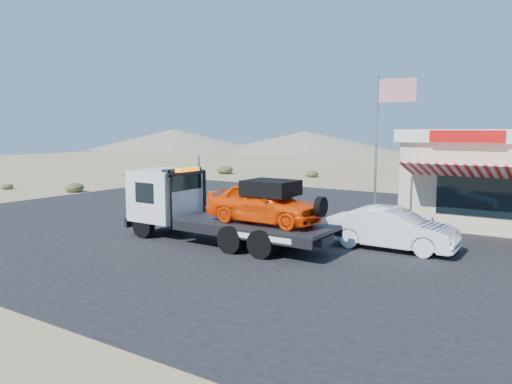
{
  "coord_description": "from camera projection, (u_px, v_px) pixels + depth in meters",
  "views": [
    {
      "loc": [
        11.67,
        -14.81,
        3.97
      ],
      "look_at": [
        1.07,
        1.27,
        1.5
      ],
      "focal_mm": 35.0,
      "sensor_mm": 36.0,
      "label": 1
    }
  ],
  "objects": [
    {
      "name": "desert_scrub",
      "position": [
        146.0,
        180.0,
        35.27
      ],
      "size": [
        25.64,
        30.84,
        0.79
      ],
      "color": "#424826",
      "rests_on": "ground"
    },
    {
      "name": "asphalt_lot",
      "position": [
        298.0,
        225.0,
        20.53
      ],
      "size": [
        32.0,
        24.0,
        0.02
      ],
      "primitive_type": "cube",
      "color": "black",
      "rests_on": "ground"
    },
    {
      "name": "white_sedan",
      "position": [
        392.0,
        229.0,
        16.32
      ],
      "size": [
        4.16,
        1.51,
        1.36
      ],
      "primitive_type": "imported",
      "rotation": [
        0.0,
        0.0,
        1.59
      ],
      "color": "silver",
      "rests_on": "asphalt_lot"
    },
    {
      "name": "flagpole",
      "position": [
        382.0,
        133.0,
        19.69
      ],
      "size": [
        1.55,
        0.1,
        6.0
      ],
      "color": "#99999E",
      "rests_on": "asphalt_lot"
    },
    {
      "name": "tow_truck",
      "position": [
        220.0,
        204.0,
        17.13
      ],
      "size": [
        7.62,
        2.26,
        2.55
      ],
      "color": "black",
      "rests_on": "asphalt_lot"
    },
    {
      "name": "ground",
      "position": [
        215.0,
        232.0,
        19.14
      ],
      "size": [
        120.0,
        120.0,
        0.0
      ],
      "primitive_type": "plane",
      "color": "olive",
      "rests_on": "ground"
    },
    {
      "name": "distant_hills",
      "position": [
        403.0,
        143.0,
        69.89
      ],
      "size": [
        126.0,
        48.0,
        4.2
      ],
      "color": "#726B59",
      "rests_on": "ground"
    }
  ]
}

